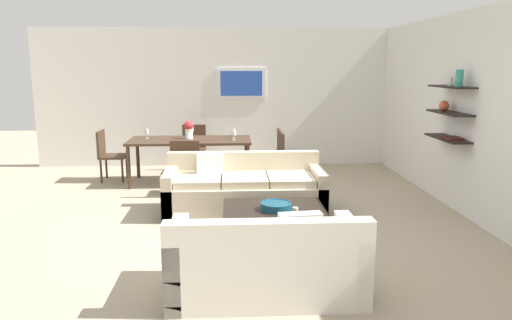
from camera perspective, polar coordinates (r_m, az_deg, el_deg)
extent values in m
plane|color=tan|center=(6.33, -1.95, -7.05)|extent=(18.00, 18.00, 0.00)
cube|color=silver|center=(9.57, -0.67, 7.43)|extent=(8.40, 0.06, 2.70)
cube|color=white|center=(9.50, -1.75, 9.11)|extent=(0.96, 0.02, 0.60)
cube|color=#264CB2|center=(9.49, -1.75, 9.11)|extent=(0.82, 0.01, 0.48)
cube|color=silver|center=(7.35, 22.32, 5.44)|extent=(0.06, 8.20, 2.70)
cube|color=black|center=(7.00, 22.27, 8.07)|extent=(0.28, 0.90, 0.02)
cube|color=black|center=(7.02, 22.05, 5.23)|extent=(0.28, 0.90, 0.02)
cube|color=black|center=(7.06, 21.85, 2.40)|extent=(0.28, 0.90, 0.02)
cylinder|color=teal|center=(6.81, 23.06, 8.98)|extent=(0.10, 0.10, 0.22)
sphere|color=#D85933|center=(7.17, 21.50, 6.04)|extent=(0.14, 0.14, 0.14)
cylinder|color=silver|center=(7.04, 22.14, 8.69)|extent=(0.07, 0.07, 0.12)
cube|color=#4C1E19|center=(6.92, 22.38, 2.43)|extent=(0.20, 0.28, 0.03)
cube|color=beige|center=(6.56, -1.37, -4.48)|extent=(2.15, 0.90, 0.42)
cube|color=beige|center=(6.82, -1.48, -0.48)|extent=(2.15, 0.16, 0.36)
cube|color=beige|center=(6.58, -10.15, -3.79)|extent=(0.14, 0.90, 0.60)
cube|color=beige|center=(6.64, 7.33, -3.56)|extent=(0.14, 0.90, 0.60)
cube|color=beige|center=(6.46, -6.89, -2.41)|extent=(0.60, 0.70, 0.10)
cube|color=beige|center=(6.45, -1.37, -2.35)|extent=(0.60, 0.70, 0.10)
cube|color=beige|center=(6.50, 4.12, -2.27)|extent=(0.60, 0.70, 0.10)
cube|color=white|center=(6.65, -5.53, -0.84)|extent=(0.37, 0.17, 0.36)
cube|color=silver|center=(4.35, 1.11, -12.84)|extent=(1.68, 0.90, 0.42)
cube|color=silver|center=(3.86, 1.55, -9.79)|extent=(1.68, 0.16, 0.36)
cube|color=silver|center=(4.44, 11.31, -11.31)|extent=(0.14, 0.90, 0.60)
cube|color=silver|center=(4.33, -9.35, -11.82)|extent=(0.14, 0.90, 0.60)
cube|color=silver|center=(4.33, 5.79, -9.31)|extent=(0.68, 0.70, 0.10)
cube|color=silver|center=(4.28, -3.67, -9.52)|extent=(0.68, 0.70, 0.10)
cube|color=white|center=(4.06, 5.27, -8.76)|extent=(0.37, 0.15, 0.36)
cube|color=black|center=(5.45, 2.25, -7.99)|extent=(1.16, 1.09, 0.38)
cylinder|color=navy|center=(5.42, 2.39, -5.56)|extent=(0.35, 0.35, 0.08)
torus|color=navy|center=(5.41, 2.39, -5.16)|extent=(0.35, 0.35, 0.02)
cylinder|color=silver|center=(5.32, 4.72, -6.00)|extent=(0.06, 0.06, 0.07)
cube|color=#422D1E|center=(8.20, -7.87, 2.33)|extent=(2.05, 0.92, 0.04)
cylinder|color=#422D1E|center=(8.02, -14.93, -0.88)|extent=(0.06, 0.06, 0.71)
cylinder|color=#422D1E|center=(7.85, -0.98, -0.75)|extent=(0.06, 0.06, 0.71)
cylinder|color=#422D1E|center=(8.78, -13.89, 0.21)|extent=(0.06, 0.06, 0.71)
cylinder|color=#422D1E|center=(8.63, -1.18, 0.35)|extent=(0.06, 0.06, 0.71)
cube|color=#422D1E|center=(8.05, 1.67, 0.09)|extent=(0.44, 0.44, 0.04)
cube|color=#422D1E|center=(8.03, 3.10, 1.75)|extent=(0.04, 0.44, 0.43)
cylinder|color=#422D1E|center=(8.26, 0.31, -1.21)|extent=(0.04, 0.04, 0.41)
cylinder|color=#422D1E|center=(7.91, 0.47, -1.77)|extent=(0.04, 0.04, 0.41)
cylinder|color=#422D1E|center=(8.29, 2.80, -1.18)|extent=(0.04, 0.04, 0.41)
cylinder|color=#422D1E|center=(7.94, 3.07, -1.74)|extent=(0.04, 0.04, 0.41)
cube|color=#422D1E|center=(8.66, -16.62, 0.42)|extent=(0.44, 0.44, 0.04)
cube|color=#422D1E|center=(8.67, -17.99, 1.93)|extent=(0.04, 0.44, 0.43)
cylinder|color=#422D1E|center=(8.50, -15.63, -1.28)|extent=(0.04, 0.04, 0.41)
cylinder|color=#422D1E|center=(8.84, -15.14, -0.78)|extent=(0.04, 0.04, 0.41)
cylinder|color=#422D1E|center=(8.58, -17.97, -1.29)|extent=(0.04, 0.04, 0.41)
cylinder|color=#422D1E|center=(8.92, -17.40, -0.79)|extent=(0.04, 0.04, 0.41)
cube|color=#422D1E|center=(9.01, -7.43, 1.21)|extent=(0.44, 0.44, 0.04)
cube|color=#422D1E|center=(9.17, -7.37, 2.87)|extent=(0.44, 0.04, 0.43)
cylinder|color=#422D1E|center=(8.90, -8.63, -0.44)|extent=(0.04, 0.04, 0.41)
cylinder|color=#422D1E|center=(8.87, -6.31, -0.41)|extent=(0.04, 0.04, 0.41)
cylinder|color=#422D1E|center=(9.25, -8.42, 0.02)|extent=(0.04, 0.04, 0.41)
cylinder|color=#422D1E|center=(9.22, -6.20, 0.04)|extent=(0.04, 0.04, 0.41)
cube|color=#422D1E|center=(8.45, 1.44, 0.63)|extent=(0.44, 0.44, 0.04)
cube|color=#422D1E|center=(8.43, 2.80, 2.22)|extent=(0.04, 0.44, 0.43)
cylinder|color=#422D1E|center=(8.66, 0.14, -0.62)|extent=(0.04, 0.04, 0.41)
cylinder|color=#422D1E|center=(8.31, 0.29, -1.13)|extent=(0.04, 0.04, 0.41)
cylinder|color=#422D1E|center=(8.69, 2.52, -0.60)|extent=(0.04, 0.04, 0.41)
cylinder|color=#422D1E|center=(8.34, 2.76, -1.10)|extent=(0.04, 0.04, 0.41)
cube|color=#422D1E|center=(7.49, -8.28, -0.87)|extent=(0.44, 0.44, 0.04)
cube|color=#422D1E|center=(7.25, -8.46, 0.62)|extent=(0.44, 0.04, 0.43)
cylinder|color=#422D1E|center=(7.70, -6.78, -2.21)|extent=(0.04, 0.04, 0.41)
cylinder|color=#422D1E|center=(7.73, -9.45, -2.23)|extent=(0.04, 0.04, 0.41)
cylinder|color=#422D1E|center=(7.35, -6.95, -2.86)|extent=(0.04, 0.04, 0.41)
cylinder|color=#422D1E|center=(7.38, -9.74, -2.88)|extent=(0.04, 0.04, 0.41)
cylinder|color=silver|center=(8.28, -2.69, 2.67)|extent=(0.06, 0.06, 0.01)
cylinder|color=silver|center=(8.28, -2.69, 2.90)|extent=(0.01, 0.01, 0.06)
cylinder|color=silver|center=(8.26, -2.70, 3.41)|extent=(0.07, 0.07, 0.09)
cylinder|color=silver|center=(8.59, -7.66, 2.89)|extent=(0.06, 0.06, 0.01)
cylinder|color=silver|center=(8.58, -7.67, 3.13)|extent=(0.01, 0.01, 0.07)
cylinder|color=silver|center=(8.57, -7.68, 3.62)|extent=(0.07, 0.07, 0.08)
cylinder|color=silver|center=(8.06, -2.67, 2.43)|extent=(0.06, 0.06, 0.01)
cylinder|color=silver|center=(8.05, -2.68, 2.70)|extent=(0.01, 0.01, 0.07)
cylinder|color=silver|center=(8.04, -2.68, 3.22)|extent=(0.08, 0.08, 0.08)
cylinder|color=silver|center=(7.80, -8.10, 2.04)|extent=(0.06, 0.06, 0.01)
cylinder|color=silver|center=(7.80, -8.11, 2.30)|extent=(0.01, 0.01, 0.07)
cylinder|color=silver|center=(7.78, -8.13, 2.86)|extent=(0.07, 0.07, 0.09)
cylinder|color=silver|center=(8.40, -12.86, 2.52)|extent=(0.06, 0.06, 0.01)
cylinder|color=silver|center=(8.39, -12.87, 2.81)|extent=(0.01, 0.01, 0.08)
cylinder|color=silver|center=(8.38, -12.89, 3.35)|extent=(0.06, 0.06, 0.08)
cylinder|color=silver|center=(8.23, -7.98, 3.10)|extent=(0.13, 0.13, 0.17)
sphere|color=red|center=(8.21, -8.01, 4.11)|extent=(0.16, 0.16, 0.16)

